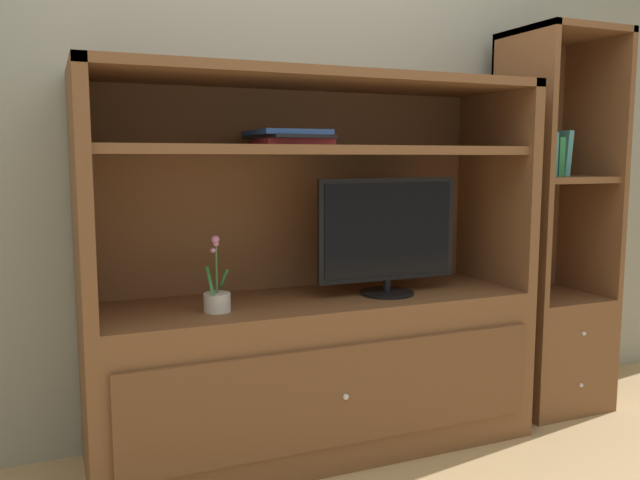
% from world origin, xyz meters
% --- Properties ---
extents(painted_rear_wall, '(6.00, 0.10, 2.80)m').
position_xyz_m(painted_rear_wall, '(0.00, 0.75, 1.40)').
color(painted_rear_wall, gray).
rests_on(painted_rear_wall, ground_plane).
extents(media_console, '(1.86, 0.60, 1.57)m').
position_xyz_m(media_console, '(0.00, 0.41, 0.49)').
color(media_console, brown).
rests_on(media_console, ground_plane).
extents(tv_monitor, '(0.64, 0.23, 0.50)m').
position_xyz_m(tv_monitor, '(0.31, 0.34, 0.91)').
color(tv_monitor, black).
rests_on(tv_monitor, media_console).
extents(potted_plant, '(0.10, 0.13, 0.29)m').
position_xyz_m(potted_plant, '(-0.44, 0.32, 0.71)').
color(potted_plant, beige).
rests_on(potted_plant, media_console).
extents(magazine_stack, '(0.30, 0.36, 0.06)m').
position_xyz_m(magazine_stack, '(-0.12, 0.40, 1.32)').
color(magazine_stack, red).
rests_on(magazine_stack, media_console).
extents(bookshelf_tall, '(0.48, 0.45, 1.83)m').
position_xyz_m(bookshelf_tall, '(1.27, 0.41, 0.59)').
color(bookshelf_tall, brown).
rests_on(bookshelf_tall, ground_plane).
extents(upright_book_row, '(0.20, 0.16, 0.23)m').
position_xyz_m(upright_book_row, '(1.19, 0.40, 1.25)').
color(upright_book_row, teal).
rests_on(upright_book_row, bookshelf_tall).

